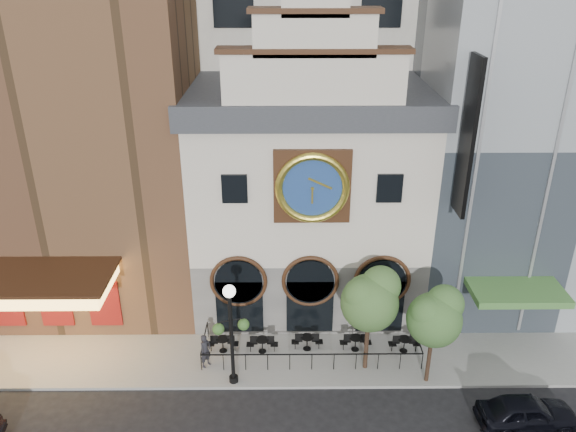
{
  "coord_description": "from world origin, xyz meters",
  "views": [
    {
      "loc": [
        -1.32,
        -20.19,
        18.26
      ],
      "look_at": [
        -1.1,
        6.0,
        6.09
      ],
      "focal_mm": 35.0,
      "sensor_mm": 36.0,
      "label": 1
    }
  ],
  "objects_px": {
    "tree_right": "(435,316)",
    "lamppost": "(231,324)",
    "tree_left": "(371,298)",
    "bistro_0": "(223,344)",
    "bistro_2": "(307,342)",
    "bistro_3": "(355,342)",
    "car_right": "(527,412)",
    "bistro_4": "(404,344)",
    "bistro_1": "(262,344)",
    "pedestrian": "(206,351)"
  },
  "relations": [
    {
      "from": "bistro_2",
      "to": "tree_left",
      "type": "xyz_separation_m",
      "value": [
        2.8,
        -1.36,
        3.46
      ]
    },
    {
      "from": "bistro_2",
      "to": "tree_right",
      "type": "relative_size",
      "value": 0.32
    },
    {
      "from": "car_right",
      "to": "pedestrian",
      "type": "height_order",
      "value": "pedestrian"
    },
    {
      "from": "pedestrian",
      "to": "tree_right",
      "type": "relative_size",
      "value": 0.35
    },
    {
      "from": "bistro_3",
      "to": "tree_right",
      "type": "height_order",
      "value": "tree_right"
    },
    {
      "from": "bistro_4",
      "to": "tree_right",
      "type": "relative_size",
      "value": 0.32
    },
    {
      "from": "bistro_4",
      "to": "lamppost",
      "type": "xyz_separation_m",
      "value": [
        -8.39,
        -2.14,
        2.78
      ]
    },
    {
      "from": "bistro_4",
      "to": "lamppost",
      "type": "bearing_deg",
      "value": -165.71
    },
    {
      "from": "lamppost",
      "to": "pedestrian",
      "type": "bearing_deg",
      "value": 124.35
    },
    {
      "from": "bistro_0",
      "to": "bistro_1",
      "type": "xyz_separation_m",
      "value": [
        1.98,
        -0.06,
        0.0
      ]
    },
    {
      "from": "bistro_0",
      "to": "bistro_2",
      "type": "height_order",
      "value": "same"
    },
    {
      "from": "bistro_2",
      "to": "tree_left",
      "type": "height_order",
      "value": "tree_left"
    },
    {
      "from": "bistro_2",
      "to": "car_right",
      "type": "relative_size",
      "value": 0.38
    },
    {
      "from": "bistro_1",
      "to": "pedestrian",
      "type": "relative_size",
      "value": 0.9
    },
    {
      "from": "bistro_3",
      "to": "bistro_4",
      "type": "bearing_deg",
      "value": -3.19
    },
    {
      "from": "bistro_0",
      "to": "tree_right",
      "type": "relative_size",
      "value": 0.32
    },
    {
      "from": "bistro_3",
      "to": "lamppost",
      "type": "xyz_separation_m",
      "value": [
        -5.96,
        -2.27,
        2.78
      ]
    },
    {
      "from": "tree_right",
      "to": "lamppost",
      "type": "bearing_deg",
      "value": -179.8
    },
    {
      "from": "bistro_4",
      "to": "car_right",
      "type": "bearing_deg",
      "value": -48.49
    },
    {
      "from": "bistro_0",
      "to": "lamppost",
      "type": "xyz_separation_m",
      "value": [
        0.71,
        -2.22,
        2.78
      ]
    },
    {
      "from": "pedestrian",
      "to": "tree_left",
      "type": "xyz_separation_m",
      "value": [
        7.74,
        -0.15,
        3.05
      ]
    },
    {
      "from": "bistro_0",
      "to": "bistro_3",
      "type": "bearing_deg",
      "value": 0.46
    },
    {
      "from": "tree_right",
      "to": "tree_left",
      "type": "bearing_deg",
      "value": 160.96
    },
    {
      "from": "lamppost",
      "to": "tree_right",
      "type": "xyz_separation_m",
      "value": [
        9.09,
        0.03,
        0.38
      ]
    },
    {
      "from": "lamppost",
      "to": "bistro_0",
      "type": "bearing_deg",
      "value": 90.78
    },
    {
      "from": "bistro_3",
      "to": "bistro_4",
      "type": "relative_size",
      "value": 1.0
    },
    {
      "from": "bistro_3",
      "to": "pedestrian",
      "type": "height_order",
      "value": "pedestrian"
    },
    {
      "from": "tree_left",
      "to": "bistro_0",
      "type": "bearing_deg",
      "value": 170.03
    },
    {
      "from": "tree_left",
      "to": "pedestrian",
      "type": "bearing_deg",
      "value": 178.91
    },
    {
      "from": "car_right",
      "to": "lamppost",
      "type": "relative_size",
      "value": 0.8
    },
    {
      "from": "bistro_0",
      "to": "bistro_3",
      "type": "relative_size",
      "value": 1.0
    },
    {
      "from": "lamppost",
      "to": "tree_right",
      "type": "bearing_deg",
      "value": -16.79
    },
    {
      "from": "tree_left",
      "to": "bistro_3",
      "type": "bearing_deg",
      "value": 106.02
    },
    {
      "from": "car_right",
      "to": "pedestrian",
      "type": "relative_size",
      "value": 2.39
    },
    {
      "from": "bistro_3",
      "to": "tree_right",
      "type": "distance_m",
      "value": 4.98
    },
    {
      "from": "bistro_0",
      "to": "car_right",
      "type": "distance_m",
      "value": 14.22
    },
    {
      "from": "car_right",
      "to": "lamppost",
      "type": "xyz_separation_m",
      "value": [
        -12.64,
        2.66,
        2.68
      ]
    },
    {
      "from": "bistro_0",
      "to": "tree_right",
      "type": "distance_m",
      "value": 10.52
    },
    {
      "from": "lamppost",
      "to": "bistro_2",
      "type": "bearing_deg",
      "value": 16.61
    },
    {
      "from": "tree_left",
      "to": "tree_right",
      "type": "xyz_separation_m",
      "value": [
        2.76,
        -0.95,
        -0.3
      ]
    },
    {
      "from": "car_right",
      "to": "pedestrian",
      "type": "bearing_deg",
      "value": 72.13
    },
    {
      "from": "bistro_4",
      "to": "bistro_3",
      "type": "bearing_deg",
      "value": 176.81
    },
    {
      "from": "lamppost",
      "to": "tree_left",
      "type": "distance_m",
      "value": 6.44
    },
    {
      "from": "bistro_2",
      "to": "bistro_3",
      "type": "relative_size",
      "value": 1.0
    },
    {
      "from": "bistro_3",
      "to": "lamppost",
      "type": "bearing_deg",
      "value": -159.11
    },
    {
      "from": "car_right",
      "to": "lamppost",
      "type": "distance_m",
      "value": 13.19
    },
    {
      "from": "car_right",
      "to": "tree_right",
      "type": "bearing_deg",
      "value": 50.08
    },
    {
      "from": "bistro_2",
      "to": "lamppost",
      "type": "distance_m",
      "value": 5.06
    },
    {
      "from": "bistro_3",
      "to": "tree_left",
      "type": "height_order",
      "value": "tree_left"
    },
    {
      "from": "pedestrian",
      "to": "tree_left",
      "type": "bearing_deg",
      "value": -53.33
    }
  ]
}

